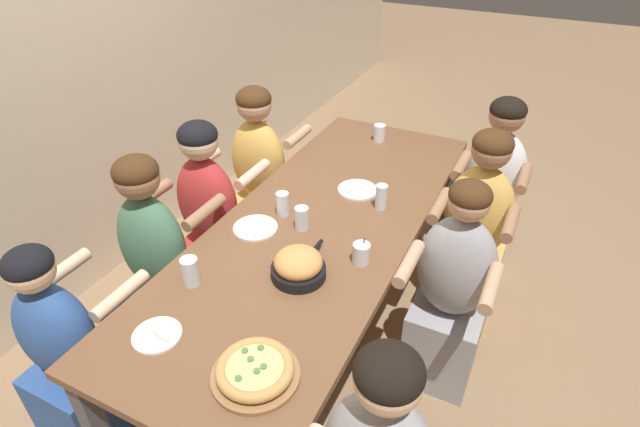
{
  "coord_description": "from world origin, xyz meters",
  "views": [
    {
      "loc": [
        -1.81,
        -0.89,
        2.2
      ],
      "look_at": [
        0.0,
        0.0,
        0.84
      ],
      "focal_mm": 28.0,
      "sensor_mm": 36.0,
      "label": 1
    }
  ],
  "objects_px": {
    "cocktail_glass_blue": "(361,254)",
    "diner_near_midright": "(473,239)",
    "pizza_board_main": "(255,371)",
    "diner_near_right": "(489,198)",
    "empty_plate_c": "(358,190)",
    "empty_plate_a": "(255,228)",
    "diner_near_center": "(450,299)",
    "drinking_glass_e": "(379,134)",
    "empty_plate_b": "(157,335)",
    "drinking_glass_c": "(191,273)",
    "skillet_bowl": "(298,266)",
    "diner_far_center": "(212,227)",
    "diner_far_midright": "(260,184)",
    "drinking_glass_d": "(283,205)",
    "diner_far_midleft": "(160,272)",
    "drinking_glass_b": "(302,219)",
    "diner_far_left": "(70,362)",
    "drinking_glass_a": "(381,197)"
  },
  "relations": [
    {
      "from": "empty_plate_c",
      "to": "diner_far_midleft",
      "type": "height_order",
      "value": "diner_far_midleft"
    },
    {
      "from": "diner_far_midright",
      "to": "diner_near_right",
      "type": "bearing_deg",
      "value": 19.57
    },
    {
      "from": "empty_plate_c",
      "to": "diner_near_right",
      "type": "distance_m",
      "value": 0.92
    },
    {
      "from": "cocktail_glass_blue",
      "to": "drinking_glass_e",
      "type": "relative_size",
      "value": 1.13
    },
    {
      "from": "drinking_glass_c",
      "to": "skillet_bowl",
      "type": "bearing_deg",
      "value": -58.09
    },
    {
      "from": "diner_near_midright",
      "to": "cocktail_glass_blue",
      "type": "bearing_deg",
      "value": 62.35
    },
    {
      "from": "pizza_board_main",
      "to": "drinking_glass_e",
      "type": "distance_m",
      "value": 1.94
    },
    {
      "from": "empty_plate_a",
      "to": "cocktail_glass_blue",
      "type": "relative_size",
      "value": 1.78
    },
    {
      "from": "empty_plate_c",
      "to": "diner_far_midright",
      "type": "height_order",
      "value": "diner_far_midright"
    },
    {
      "from": "drinking_glass_b",
      "to": "drinking_glass_c",
      "type": "height_order",
      "value": "drinking_glass_c"
    },
    {
      "from": "empty_plate_a",
      "to": "drinking_glass_e",
      "type": "distance_m",
      "value": 1.2
    },
    {
      "from": "empty_plate_a",
      "to": "skillet_bowl",
      "type": "bearing_deg",
      "value": -121.11
    },
    {
      "from": "empty_plate_a",
      "to": "diner_near_center",
      "type": "bearing_deg",
      "value": -76.85
    },
    {
      "from": "drinking_glass_e",
      "to": "diner_far_center",
      "type": "height_order",
      "value": "diner_far_center"
    },
    {
      "from": "skillet_bowl",
      "to": "diner_far_midright",
      "type": "relative_size",
      "value": 0.28
    },
    {
      "from": "diner_far_midleft",
      "to": "empty_plate_a",
      "type": "bearing_deg",
      "value": 31.49
    },
    {
      "from": "diner_near_center",
      "to": "empty_plate_b",
      "type": "bearing_deg",
      "value": 47.01
    },
    {
      "from": "pizza_board_main",
      "to": "diner_near_midright",
      "type": "distance_m",
      "value": 1.55
    },
    {
      "from": "pizza_board_main",
      "to": "diner_near_right",
      "type": "relative_size",
      "value": 0.25
    },
    {
      "from": "drinking_glass_b",
      "to": "diner_near_right",
      "type": "bearing_deg",
      "value": -34.27
    },
    {
      "from": "empty_plate_a",
      "to": "empty_plate_b",
      "type": "height_order",
      "value": "same"
    },
    {
      "from": "empty_plate_a",
      "to": "cocktail_glass_blue",
      "type": "height_order",
      "value": "cocktail_glass_blue"
    },
    {
      "from": "drinking_glass_e",
      "to": "diner_far_center",
      "type": "xyz_separation_m",
      "value": [
        -1.01,
        0.62,
        -0.28
      ]
    },
    {
      "from": "drinking_glass_e",
      "to": "diner_far_left",
      "type": "xyz_separation_m",
      "value": [
        -2.02,
        0.62,
        -0.34
      ]
    },
    {
      "from": "empty_plate_c",
      "to": "drinking_glass_e",
      "type": "bearing_deg",
      "value": 10.25
    },
    {
      "from": "empty_plate_b",
      "to": "diner_far_center",
      "type": "distance_m",
      "value": 1.05
    },
    {
      "from": "drinking_glass_b",
      "to": "diner_near_midright",
      "type": "xyz_separation_m",
      "value": [
        0.61,
        -0.73,
        -0.29
      ]
    },
    {
      "from": "drinking_glass_c",
      "to": "diner_near_right",
      "type": "distance_m",
      "value": 1.91
    },
    {
      "from": "empty_plate_b",
      "to": "diner_far_midright",
      "type": "height_order",
      "value": "diner_far_midright"
    },
    {
      "from": "drinking_glass_c",
      "to": "drinking_glass_a",
      "type": "bearing_deg",
      "value": -29.65
    },
    {
      "from": "cocktail_glass_blue",
      "to": "diner_near_center",
      "type": "relative_size",
      "value": 0.1
    },
    {
      "from": "cocktail_glass_blue",
      "to": "diner_far_center",
      "type": "bearing_deg",
      "value": 79.34
    },
    {
      "from": "drinking_glass_b",
      "to": "drinking_glass_d",
      "type": "height_order",
      "value": "drinking_glass_d"
    },
    {
      "from": "drinking_glass_a",
      "to": "drinking_glass_b",
      "type": "bearing_deg",
      "value": 140.29
    },
    {
      "from": "empty_plate_b",
      "to": "diner_near_right",
      "type": "relative_size",
      "value": 0.15
    },
    {
      "from": "drinking_glass_d",
      "to": "drinking_glass_a",
      "type": "bearing_deg",
      "value": -57.42
    },
    {
      "from": "empty_plate_b",
      "to": "diner_far_midright",
      "type": "xyz_separation_m",
      "value": [
        1.44,
        0.46,
        -0.23
      ]
    },
    {
      "from": "cocktail_glass_blue",
      "to": "diner_near_right",
      "type": "bearing_deg",
      "value": -17.66
    },
    {
      "from": "empty_plate_b",
      "to": "empty_plate_c",
      "type": "distance_m",
      "value": 1.31
    },
    {
      "from": "diner_far_midleft",
      "to": "pizza_board_main",
      "type": "bearing_deg",
      "value": -28.15
    },
    {
      "from": "empty_plate_a",
      "to": "diner_near_midright",
      "type": "relative_size",
      "value": 0.18
    },
    {
      "from": "cocktail_glass_blue",
      "to": "diner_near_right",
      "type": "distance_m",
      "value": 1.28
    },
    {
      "from": "drinking_glass_e",
      "to": "drinking_glass_c",
      "type": "bearing_deg",
      "value": 172.29
    },
    {
      "from": "empty_plate_a",
      "to": "drinking_glass_b",
      "type": "xyz_separation_m",
      "value": [
        0.11,
        -0.2,
        0.04
      ]
    },
    {
      "from": "cocktail_glass_blue",
      "to": "diner_near_midright",
      "type": "relative_size",
      "value": 0.1
    },
    {
      "from": "cocktail_glass_blue",
      "to": "drinking_glass_b",
      "type": "xyz_separation_m",
      "value": [
        0.11,
        0.35,
        0.01
      ]
    },
    {
      "from": "empty_plate_b",
      "to": "drinking_glass_d",
      "type": "xyz_separation_m",
      "value": [
        0.91,
        -0.02,
        0.05
      ]
    },
    {
      "from": "empty_plate_b",
      "to": "empty_plate_c",
      "type": "height_order",
      "value": "same"
    },
    {
      "from": "empty_plate_c",
      "to": "diner_far_midleft",
      "type": "xyz_separation_m",
      "value": [
        -0.8,
        0.73,
        -0.24
      ]
    },
    {
      "from": "drinking_glass_a",
      "to": "diner_near_right",
      "type": "height_order",
      "value": "diner_near_right"
    }
  ]
}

